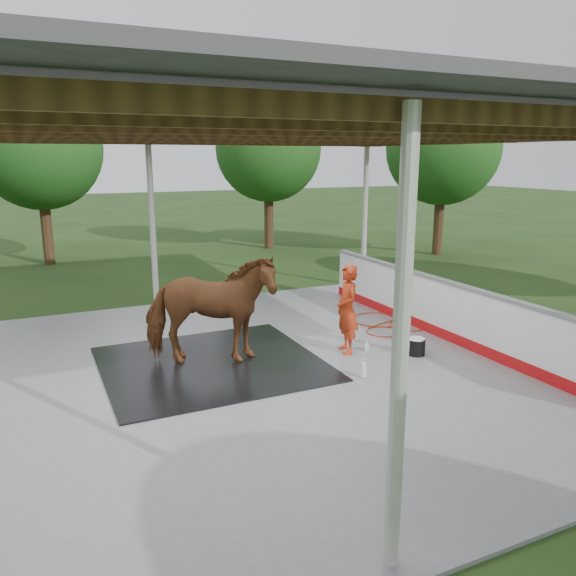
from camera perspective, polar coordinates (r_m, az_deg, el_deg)
name	(u,v)px	position (r m, az deg, el deg)	size (l,w,h in m)	color
ground	(220,379)	(9.25, -6.90, -9.17)	(100.00, 100.00, 0.00)	#1E3814
concrete_slab	(220,378)	(9.24, -6.90, -9.03)	(12.00, 10.00, 0.05)	slate
pavilion_structure	(213,124)	(8.57, -7.65, 16.17)	(12.60, 10.60, 4.05)	beige
dasher_board	(447,311)	(11.26, 15.83, -2.30)	(0.16, 8.00, 1.15)	#B40F12
tree_belt	(214,139)	(9.51, -7.53, 14.79)	(28.00, 28.00, 5.80)	#382314
rubber_mat	(212,363)	(9.75, -7.76, -7.59)	(3.58, 3.36, 0.03)	black
horse	(210,310)	(9.46, -7.94, -2.21)	(1.01, 2.22, 1.87)	brown
handler	(347,309)	(10.07, 6.04, -2.16)	(0.58, 0.38, 1.60)	#B73113
wash_bucket	(416,346)	(10.32, 12.87, -5.78)	(0.33, 0.33, 0.30)	black
soap_bottle_a	(363,368)	(9.16, 7.62, -8.02)	(0.12, 0.12, 0.32)	silver
soap_bottle_b	(366,345)	(10.40, 7.95, -5.81)	(0.08, 0.08, 0.18)	#338CD8
hose_coil	(387,323)	(12.09, 9.98, -3.56)	(1.50, 1.68, 0.02)	#B3320C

